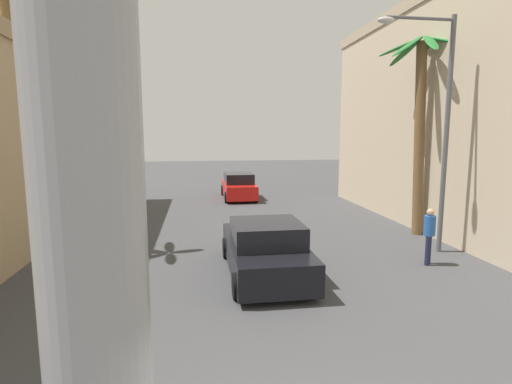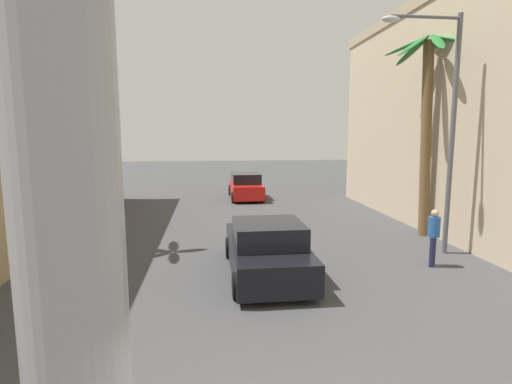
% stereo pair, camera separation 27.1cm
% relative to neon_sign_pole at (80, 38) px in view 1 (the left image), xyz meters
% --- Properties ---
extents(ground_plane, '(91.72, 91.72, 0.00)m').
position_rel_neon_sign_pole_xyz_m(ground_plane, '(2.14, 10.04, -4.58)').
color(ground_plane, '#424244').
extents(neon_sign_pole, '(2.72, 1.30, 10.42)m').
position_rel_neon_sign_pole_xyz_m(neon_sign_pole, '(0.00, 0.00, 0.00)').
color(neon_sign_pole, '#9E9EA3').
rests_on(neon_sign_pole, ground).
extents(street_lamp, '(2.59, 0.28, 7.58)m').
position_rel_neon_sign_pole_xyz_m(street_lamp, '(8.39, 8.91, -0.02)').
color(street_lamp, '#59595E').
rests_on(street_lamp, ground).
extents(car_lead, '(2.15, 4.67, 1.56)m').
position_rel_neon_sign_pole_xyz_m(car_lead, '(2.61, 7.58, -3.88)').
color(car_lead, black).
rests_on(car_lead, ground).
extents(car_far, '(1.95, 4.32, 1.56)m').
position_rel_neon_sign_pole_xyz_m(car_far, '(3.25, 20.99, -3.85)').
color(car_far, black).
rests_on(car_far, ground).
extents(palm_tree_mid_left, '(2.72, 2.75, 9.05)m').
position_rel_neon_sign_pole_xyz_m(palm_tree_mid_left, '(-4.81, 10.99, 0.90)').
color(palm_tree_mid_left, brown).
rests_on(palm_tree_mid_left, ground).
extents(palm_tree_mid_right, '(3.24, 3.12, 7.54)m').
position_rel_neon_sign_pole_xyz_m(palm_tree_mid_right, '(9.21, 11.24, 0.16)').
color(palm_tree_mid_right, brown).
rests_on(palm_tree_mid_right, ground).
extents(pedestrian_mid_right, '(0.48, 0.48, 1.72)m').
position_rel_neon_sign_pole_xyz_m(pedestrian_mid_right, '(7.63, 7.71, -3.57)').
color(pedestrian_mid_right, '#1E233F').
rests_on(pedestrian_mid_right, ground).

